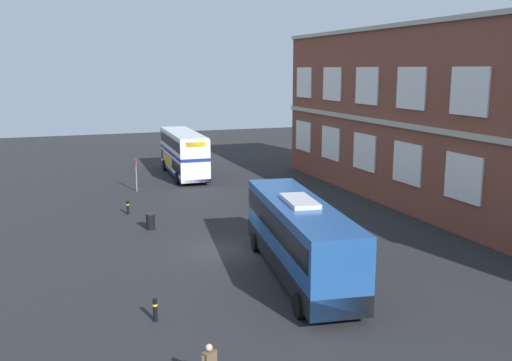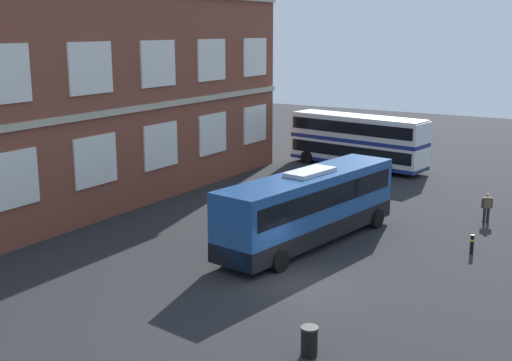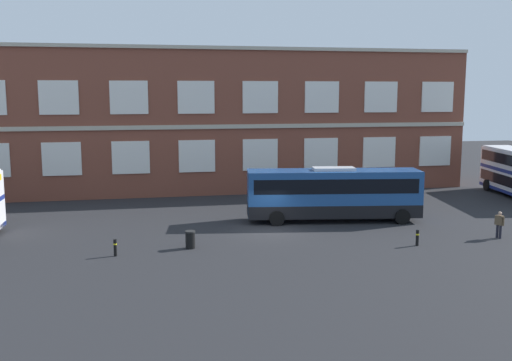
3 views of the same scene
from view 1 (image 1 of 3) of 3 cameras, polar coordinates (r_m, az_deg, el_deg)
ground_plane at (r=32.13m, az=0.30°, el=-6.59°), size 120.00×120.00×0.00m
brick_terminal_building at (r=39.71m, az=22.27°, el=5.26°), size 44.64×8.19×12.85m
double_decker_near at (r=53.02m, az=-7.30°, el=2.78°), size 11.09×3.17×4.07m
touring_coach at (r=27.22m, az=4.33°, el=-5.71°), size 12.24×4.28×3.80m
bus_stand_flag at (r=46.78m, az=-11.95°, el=0.87°), size 0.44×0.10×2.70m
station_litter_bin at (r=35.85m, az=-10.55°, el=-4.03°), size 0.60×0.60×1.03m
safety_bollard_west at (r=39.78m, az=-12.75°, el=-2.64°), size 0.19×0.19×0.95m
safety_bollard_east at (r=23.24m, az=-10.09°, el=-12.63°), size 0.19×0.19×0.95m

